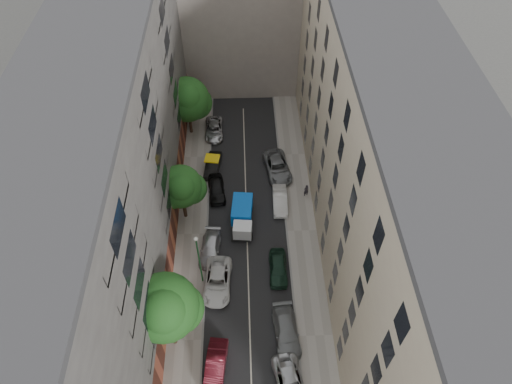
{
  "coord_description": "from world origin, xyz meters",
  "views": [
    {
      "loc": [
        -0.09,
        -27.05,
        37.08
      ],
      "look_at": [
        0.92,
        0.18,
        6.0
      ],
      "focal_mm": 32.0,
      "sensor_mm": 36.0,
      "label": 1
    }
  ],
  "objects_px": {
    "car_right_0": "(290,383)",
    "tree_mid": "(181,188)",
    "tarp_truck": "(242,216)",
    "car_right_3": "(280,200)",
    "car_left_6": "(214,129)",
    "tree_near": "(166,310)",
    "car_left_3": "(210,249)",
    "car_right_2": "(278,268)",
    "car_left_2": "(217,281)",
    "car_left_1": "(216,365)",
    "car_left_4": "(217,189)",
    "pedestrian": "(306,190)",
    "car_right_4": "(277,167)",
    "tree_far": "(188,101)",
    "car_right_1": "(286,331)",
    "lamp_post": "(199,256)",
    "car_left_5": "(213,165)"
  },
  "relations": [
    {
      "from": "car_left_3",
      "to": "car_left_4",
      "type": "height_order",
      "value": "car_left_4"
    },
    {
      "from": "tarp_truck",
      "to": "car_right_3",
      "type": "xyz_separation_m",
      "value": [
        3.97,
        2.41,
        -0.54
      ]
    },
    {
      "from": "tree_mid",
      "to": "tree_far",
      "type": "distance_m",
      "value": 13.05
    },
    {
      "from": "car_right_3",
      "to": "tree_near",
      "type": "relative_size",
      "value": 0.47
    },
    {
      "from": "car_left_4",
      "to": "car_right_0",
      "type": "xyz_separation_m",
      "value": [
        6.12,
        -20.4,
        -0.07
      ]
    },
    {
      "from": "tarp_truck",
      "to": "tree_mid",
      "type": "height_order",
      "value": "tree_mid"
    },
    {
      "from": "car_left_6",
      "to": "car_right_1",
      "type": "distance_m",
      "value": 26.8
    },
    {
      "from": "car_right_0",
      "to": "lamp_post",
      "type": "bearing_deg",
      "value": 116.86
    },
    {
      "from": "car_left_2",
      "to": "tree_mid",
      "type": "distance_m",
      "value": 9.5
    },
    {
      "from": "pedestrian",
      "to": "car_left_3",
      "type": "bearing_deg",
      "value": 15.84
    },
    {
      "from": "car_right_1",
      "to": "tree_far",
      "type": "height_order",
      "value": "tree_far"
    },
    {
      "from": "car_left_4",
      "to": "car_right_1",
      "type": "bearing_deg",
      "value": -75.3
    },
    {
      "from": "car_left_6",
      "to": "tree_near",
      "type": "relative_size",
      "value": 0.51
    },
    {
      "from": "car_left_1",
      "to": "car_right_3",
      "type": "height_order",
      "value": "car_left_1"
    },
    {
      "from": "car_left_5",
      "to": "pedestrian",
      "type": "distance_m",
      "value": 10.9
    },
    {
      "from": "car_right_2",
      "to": "pedestrian",
      "type": "bearing_deg",
      "value": 70.24
    },
    {
      "from": "tree_mid",
      "to": "lamp_post",
      "type": "relative_size",
      "value": 0.99
    },
    {
      "from": "car_right_4",
      "to": "pedestrian",
      "type": "relative_size",
      "value": 3.5
    },
    {
      "from": "car_left_2",
      "to": "car_left_1",
      "type": "bearing_deg",
      "value": -86.33
    },
    {
      "from": "car_right_0",
      "to": "tree_mid",
      "type": "distance_m",
      "value": 19.9
    },
    {
      "from": "car_right_4",
      "to": "tree_near",
      "type": "bearing_deg",
      "value": -125.5
    },
    {
      "from": "tarp_truck",
      "to": "car_left_2",
      "type": "distance_m",
      "value": 7.4
    },
    {
      "from": "car_left_2",
      "to": "pedestrian",
      "type": "height_order",
      "value": "pedestrian"
    },
    {
      "from": "car_left_3",
      "to": "car_right_0",
      "type": "xyz_separation_m",
      "value": [
        6.57,
        -12.8,
        0.01
      ]
    },
    {
      "from": "tree_near",
      "to": "pedestrian",
      "type": "xyz_separation_m",
      "value": [
        12.56,
        15.88,
        -5.2
      ]
    },
    {
      "from": "car_right_1",
      "to": "car_right_3",
      "type": "distance_m",
      "value": 14.41
    },
    {
      "from": "car_left_4",
      "to": "pedestrian",
      "type": "relative_size",
      "value": 2.72
    },
    {
      "from": "car_right_0",
      "to": "lamp_post",
      "type": "xyz_separation_m",
      "value": [
        -7.21,
        9.66,
        3.62
      ]
    },
    {
      "from": "car_left_2",
      "to": "car_left_6",
      "type": "height_order",
      "value": "car_left_2"
    },
    {
      "from": "car_left_5",
      "to": "car_left_6",
      "type": "distance_m",
      "value": 6.16
    },
    {
      "from": "tarp_truck",
      "to": "car_left_4",
      "type": "bearing_deg",
      "value": 128.07
    },
    {
      "from": "tarp_truck",
      "to": "car_right_4",
      "type": "bearing_deg",
      "value": 66.29
    },
    {
      "from": "car_left_6",
      "to": "tree_mid",
      "type": "height_order",
      "value": "tree_mid"
    },
    {
      "from": "car_right_1",
      "to": "car_right_2",
      "type": "distance_m",
      "value": 6.21
    },
    {
      "from": "car_right_3",
      "to": "tarp_truck",
      "type": "bearing_deg",
      "value": -147.64
    },
    {
      "from": "car_left_1",
      "to": "tree_far",
      "type": "height_order",
      "value": "tree_far"
    },
    {
      "from": "car_left_3",
      "to": "car_right_2",
      "type": "relative_size",
      "value": 1.07
    },
    {
      "from": "car_left_5",
      "to": "car_right_1",
      "type": "distance_m",
      "value": 20.89
    },
    {
      "from": "car_right_0",
      "to": "car_left_6",
      "type": "bearing_deg",
      "value": 92.48
    },
    {
      "from": "lamp_post",
      "to": "car_left_1",
      "type": "bearing_deg",
      "value": -80.14
    },
    {
      "from": "lamp_post",
      "to": "car_right_2",
      "type": "bearing_deg",
      "value": 6.06
    },
    {
      "from": "car_right_2",
      "to": "lamp_post",
      "type": "height_order",
      "value": "lamp_post"
    },
    {
      "from": "tree_near",
      "to": "tree_far",
      "type": "xyz_separation_m",
      "value": [
        -0.14,
        26.49,
        -1.26
      ]
    },
    {
      "from": "car_left_1",
      "to": "car_left_4",
      "type": "relative_size",
      "value": 1.03
    },
    {
      "from": "car_right_1",
      "to": "tree_mid",
      "type": "bearing_deg",
      "value": 120.39
    },
    {
      "from": "car_right_2",
      "to": "tree_near",
      "type": "relative_size",
      "value": 0.46
    },
    {
      "from": "car_left_1",
      "to": "tree_near",
      "type": "bearing_deg",
      "value": 153.81
    },
    {
      "from": "car_left_2",
      "to": "car_left_6",
      "type": "relative_size",
      "value": 1.13
    },
    {
      "from": "car_left_1",
      "to": "car_left_4",
      "type": "xyz_separation_m",
      "value": [
        -0.31,
        18.8,
        0.01
      ]
    },
    {
      "from": "car_left_6",
      "to": "tree_mid",
      "type": "xyz_separation_m",
      "value": [
        -2.56,
        -12.92,
        3.88
      ]
    }
  ]
}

